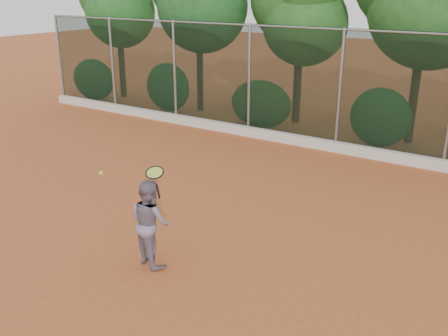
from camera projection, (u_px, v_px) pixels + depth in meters
The scene contains 6 objects.
ground at pixel (195, 246), 9.31m from camera, with size 80.00×80.00×0.00m, color #B4582A.
concrete_curb at pixel (333, 146), 14.60m from camera, with size 24.00×0.20×0.30m, color beige.
tennis_player at pixel (150, 222), 8.51m from camera, with size 0.75×0.58×1.54m, color gray.
chainlink_fence at pixel (340, 87), 14.16m from camera, with size 24.09×0.09×3.50m.
tennis_racket at pixel (155, 175), 7.99m from camera, with size 0.40×0.39×0.57m.
tennis_ball_in_flight at pixel (101, 173), 8.57m from camera, with size 0.07×0.07×0.07m.
Camera 1 is at (4.99, -6.58, 4.57)m, focal length 40.00 mm.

